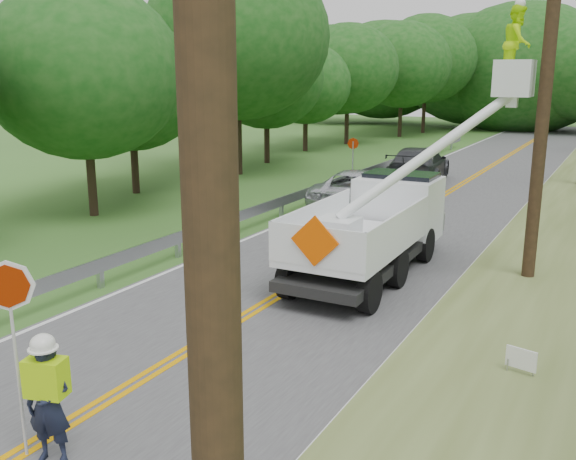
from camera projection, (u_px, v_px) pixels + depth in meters
The scene contains 11 objects.
ground at pixel (108, 401), 10.04m from camera, with size 140.00×140.00×0.00m, color #335423.
road at pixel (398, 223), 21.96m from camera, with size 7.20×96.00×0.03m.
guardrail at pixel (307, 193), 24.47m from camera, with size 0.18×48.00×0.77m.
treeline_left at pixel (308, 63), 37.99m from camera, with size 10.26×53.77×10.92m.
treeline_horizon at pixel (570, 69), 55.93m from camera, with size 56.80×14.56×12.09m.
flagger at pixel (47, 394), 8.20m from camera, with size 1.07×0.57×2.76m.
bucket_truck at pixel (390, 212), 16.62m from camera, with size 4.64×6.70×6.55m.
suv_silver at pixel (361, 189), 24.26m from camera, with size 2.48×5.38×1.50m, color silver.
suv_darkgrey at pixel (418, 165), 29.86m from camera, with size 2.39×5.89×1.71m, color #36383C.
stop_sign_permanent at pixel (353, 156), 27.78m from camera, with size 0.47×0.20×2.35m.
yard_sign at pixel (521, 360), 10.25m from camera, with size 0.50×0.14×0.73m.
Camera 1 is at (6.88, -6.60, 5.05)m, focal length 39.35 mm.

